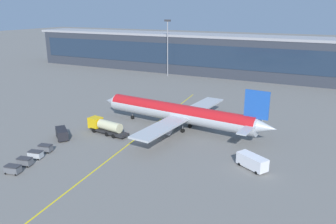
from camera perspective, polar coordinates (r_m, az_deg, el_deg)
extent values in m
plane|color=slate|center=(74.74, -3.67, -4.62)|extent=(700.00, 700.00, 0.00)
cube|color=yellow|center=(77.53, -4.55, -3.82)|extent=(7.17, 79.73, 0.01)
cube|color=#2D333D|center=(147.14, 9.85, 9.23)|extent=(189.14, 16.72, 15.95)
cube|color=#1E2D42|center=(139.05, 8.85, 9.16)|extent=(183.47, 0.16, 8.93)
cube|color=#99999E|center=(146.25, 10.02, 12.52)|extent=(192.92, 17.06, 1.00)
cylinder|color=#B2B7BC|center=(79.82, 1.73, -0.23)|extent=(38.41, 7.67, 3.96)
cylinder|color=red|center=(79.71, 1.73, 0.01)|extent=(37.63, 7.43, 3.80)
cone|color=#B2B7BC|center=(91.40, -9.45, 1.80)|extent=(4.31, 4.13, 3.76)
cone|color=#B2B7BC|center=(72.13, 16.10, -2.52)|extent=(5.06, 3.81, 3.36)
cube|color=#1E51B2|center=(71.32, 14.80, 1.20)|extent=(5.16, 0.86, 5.94)
cube|color=#B2B7BC|center=(69.17, 13.13, -2.96)|extent=(2.61, 6.50, 0.24)
cube|color=#B2B7BC|center=(76.34, 15.09, -1.19)|extent=(2.61, 6.50, 0.24)
cube|color=#B2B7BC|center=(71.10, -1.29, -2.70)|extent=(6.34, 16.44, 0.40)
cube|color=#B2B7BC|center=(87.70, 5.87, 1.09)|extent=(6.34, 16.44, 0.40)
cylinder|color=#939399|center=(74.36, -0.71, -2.93)|extent=(3.25, 2.46, 2.18)
cylinder|color=#939399|center=(86.05, 4.39, -0.15)|extent=(3.25, 2.46, 2.18)
cylinder|color=black|center=(88.20, -6.04, -0.89)|extent=(1.03, 0.50, 1.00)
cylinder|color=slate|center=(87.92, -6.05, -0.31)|extent=(0.20, 0.20, 1.86)
cylinder|color=black|center=(78.36, 2.50, -3.16)|extent=(1.03, 0.50, 1.00)
cylinder|color=slate|center=(78.04, 2.51, -2.52)|extent=(0.20, 0.20, 1.86)
cylinder|color=black|center=(81.30, 3.74, -2.41)|extent=(1.03, 0.50, 1.00)
cylinder|color=slate|center=(81.00, 3.75, -1.79)|extent=(0.20, 0.20, 1.86)
cube|color=#232326|center=(78.26, -9.90, -3.24)|extent=(10.26, 3.99, 0.50)
cube|color=yellow|center=(80.86, -12.17, -1.76)|extent=(3.15, 2.90, 2.50)
cube|color=black|center=(81.60, -12.79, -1.26)|extent=(0.51, 2.30, 1.12)
cylinder|color=beige|center=(77.61, -9.80, -2.35)|extent=(6.26, 3.09, 2.20)
cylinder|color=black|center=(80.21, -12.44, -3.07)|extent=(1.04, 0.50, 1.00)
cylinder|color=black|center=(81.72, -11.23, -2.61)|extent=(1.04, 0.50, 1.00)
cylinder|color=black|center=(77.37, -10.35, -3.71)|extent=(1.04, 0.50, 1.00)
cylinder|color=black|center=(78.93, -9.13, -3.22)|extent=(1.04, 0.50, 1.00)
cylinder|color=black|center=(75.97, -9.22, -4.05)|extent=(1.04, 0.50, 1.00)
cylinder|color=black|center=(77.56, -8.01, -3.54)|extent=(1.04, 0.50, 1.00)
cube|color=white|center=(62.92, 14.06, -8.10)|extent=(6.17, 4.91, 2.20)
cube|color=black|center=(61.90, 15.07, -8.23)|extent=(2.80, 2.81, 0.66)
cylinder|color=black|center=(62.92, 16.00, -9.38)|extent=(0.64, 0.52, 0.60)
cylinder|color=black|center=(61.49, 14.72, -9.92)|extent=(0.64, 0.52, 0.60)
cylinder|color=black|center=(65.30, 13.30, -8.14)|extent=(0.64, 0.52, 0.60)
cylinder|color=black|center=(63.92, 12.01, -8.63)|extent=(0.64, 0.52, 0.60)
cube|color=black|center=(78.01, -17.55, -3.45)|extent=(5.19, 4.80, 2.00)
cube|color=black|center=(79.07, -17.68, -2.92)|extent=(2.55, 2.57, 0.60)
cylinder|color=black|center=(79.92, -18.31, -3.80)|extent=(0.62, 0.57, 0.60)
cylinder|color=black|center=(80.08, -16.97, -3.62)|extent=(0.62, 0.57, 0.60)
cylinder|color=black|center=(76.65, -18.01, -4.67)|extent=(0.62, 0.57, 0.60)
cylinder|color=black|center=(76.82, -16.61, -4.48)|extent=(0.62, 0.57, 0.60)
cube|color=#595B60|center=(65.59, -24.76, -8.82)|extent=(2.85, 1.99, 1.10)
cube|color=#333338|center=(65.30, -24.84, -8.26)|extent=(2.90, 2.03, 0.10)
cylinder|color=black|center=(65.95, -25.82, -9.35)|extent=(0.38, 0.19, 0.36)
cylinder|color=black|center=(66.95, -25.00, -8.84)|extent=(0.38, 0.19, 0.36)
cylinder|color=black|center=(64.68, -24.40, -9.68)|extent=(0.38, 0.19, 0.36)
cylinder|color=black|center=(65.71, -23.58, -9.15)|extent=(0.38, 0.19, 0.36)
cube|color=#595B60|center=(67.80, -23.08, -7.75)|extent=(2.85, 1.99, 1.10)
cube|color=#333338|center=(67.53, -23.15, -7.21)|extent=(2.90, 2.03, 0.10)
cylinder|color=black|center=(68.12, -24.10, -8.27)|extent=(0.38, 0.19, 0.36)
cylinder|color=black|center=(69.16, -23.34, -7.79)|extent=(0.38, 0.19, 0.36)
cylinder|color=black|center=(66.89, -22.69, -8.56)|extent=(0.38, 0.19, 0.36)
cylinder|color=black|center=(67.95, -21.94, -8.06)|extent=(0.38, 0.19, 0.36)
cube|color=#B2B7BC|center=(70.09, -21.50, -6.74)|extent=(2.85, 1.99, 1.10)
cube|color=#333338|center=(69.83, -21.57, -6.21)|extent=(2.90, 2.03, 0.10)
cylinder|color=black|center=(70.36, -22.50, -7.26)|extent=(0.38, 0.19, 0.36)
cylinder|color=black|center=(71.44, -21.79, -6.80)|extent=(0.38, 0.19, 0.36)
cylinder|color=black|center=(69.18, -21.11, -7.51)|extent=(0.38, 0.19, 0.36)
cylinder|color=black|center=(70.27, -20.41, -7.04)|extent=(0.38, 0.19, 0.36)
cube|color=#595B60|center=(72.45, -20.04, -5.79)|extent=(2.85, 1.99, 1.10)
cube|color=#333338|center=(72.19, -20.10, -5.28)|extent=(2.90, 2.03, 0.10)
cylinder|color=black|center=(72.68, -21.01, -6.30)|extent=(0.38, 0.19, 0.36)
cylinder|color=black|center=(73.79, -20.34, -5.87)|extent=(0.38, 0.19, 0.36)
cylinder|color=black|center=(71.53, -19.64, -6.53)|extent=(0.38, 0.19, 0.36)
cylinder|color=black|center=(72.66, -18.98, -6.08)|extent=(0.38, 0.19, 0.36)
cylinder|color=gray|center=(143.61, -0.08, 10.59)|extent=(0.44, 0.44, 22.42)
cube|color=#333338|center=(142.74, -0.08, 15.22)|extent=(2.80, 0.50, 0.80)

